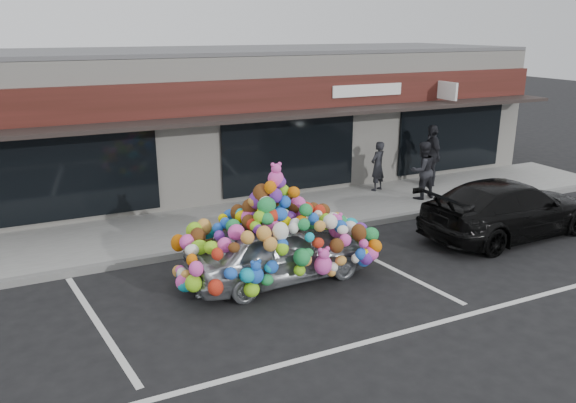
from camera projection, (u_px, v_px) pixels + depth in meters
name	position (u px, v px, depth m)	size (l,w,h in m)	color
ground	(271.00, 293.00, 10.91)	(90.00, 90.00, 0.00)	black
shop_building	(163.00, 120.00, 17.57)	(24.00, 7.20, 4.31)	silver
sidewalk	(208.00, 227.00, 14.35)	(26.00, 3.00, 0.15)	gray
kerb	(228.00, 246.00, 13.05)	(26.00, 0.18, 0.16)	slate
parking_stripe_left	(98.00, 324.00, 9.79)	(0.12, 4.40, 0.01)	silver
parking_stripe_mid	(385.00, 265.00, 12.22)	(0.12, 4.40, 0.01)	silver
parking_stripe_right	(560.00, 229.00, 14.41)	(0.12, 4.40, 0.01)	silver
lane_line	(429.00, 325.00, 9.74)	(14.00, 0.12, 0.01)	silver
toy_car	(277.00, 243.00, 11.30)	(2.74, 4.09, 2.33)	#93979D
black_sedan	(509.00, 208.00, 13.77)	(4.81, 1.96, 1.40)	black
pedestrian_a	(378.00, 166.00, 17.07)	(0.56, 0.36, 1.52)	black
pedestrian_b	(422.00, 170.00, 16.24)	(0.82, 0.64, 1.68)	black
pedestrian_c	(431.00, 155.00, 17.61)	(0.47, 1.13, 1.92)	black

